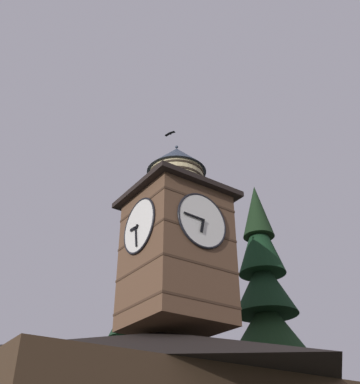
% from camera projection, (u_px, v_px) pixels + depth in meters
% --- Properties ---
extents(clock_tower, '(4.48, 4.48, 9.22)m').
position_uv_depth(clock_tower, '(176.00, 238.00, 20.52)').
color(clock_tower, brown).
rests_on(clock_tower, building_main).
extents(pine_tree_behind, '(5.29, 5.29, 15.20)m').
position_uv_depth(pine_tree_behind, '(134.00, 366.00, 24.93)').
color(pine_tree_behind, '#473323').
rests_on(pine_tree_behind, ground_plane).
extents(pine_tree_aside, '(6.10, 6.10, 17.54)m').
position_uv_depth(pine_tree_aside, '(270.00, 350.00, 24.29)').
color(pine_tree_aside, '#473323').
rests_on(pine_tree_aside, ground_plane).
extents(moon, '(1.43, 1.43, 1.43)m').
position_uv_depth(moon, '(176.00, 378.00, 46.59)').
color(moon, silver).
extents(flying_bird_high, '(0.37, 0.68, 0.12)m').
position_uv_depth(flying_bird_high, '(170.00, 133.00, 26.36)').
color(flying_bird_high, black).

